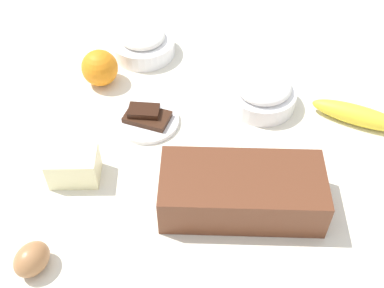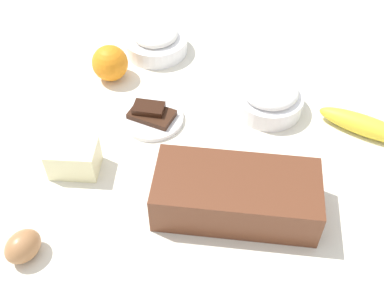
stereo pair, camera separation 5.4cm
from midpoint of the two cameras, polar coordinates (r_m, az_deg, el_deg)
name	(u,v)px [view 1 (the left image)]	position (r m, az deg, el deg)	size (l,w,h in m)	color
ground_plane	(192,161)	(0.94, -1.64, -2.13)	(2.40, 2.40, 0.02)	silver
loaf_pan	(242,191)	(0.83, 4.06, -5.59)	(0.30, 0.19, 0.08)	brown
flour_bowl	(143,43)	(1.17, -7.17, 11.77)	(0.15, 0.15, 0.07)	white
sugar_bowl	(263,93)	(1.02, 6.88, 6.00)	(0.14, 0.14, 0.07)	white
banana	(358,115)	(1.03, 17.64, 3.22)	(0.19, 0.04, 0.04)	yellow
orange_fruit	(100,68)	(1.09, -12.27, 8.76)	(0.08, 0.08, 0.08)	orange
butter_block	(74,166)	(0.91, -15.48, -2.61)	(0.09, 0.06, 0.06)	#F4EDB2
egg_near_butter	(32,259)	(0.83, -20.27, -12.73)	(0.05, 0.05, 0.06)	#A97245
chocolate_plate	(147,119)	(1.00, -6.87, 2.93)	(0.13, 0.13, 0.03)	white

